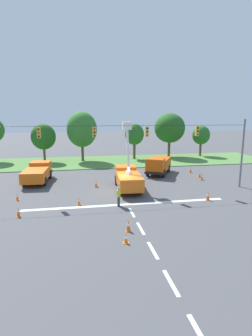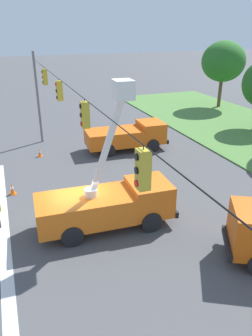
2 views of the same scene
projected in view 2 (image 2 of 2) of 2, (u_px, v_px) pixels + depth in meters
ground_plane at (78, 221)px, 16.39m from camera, size 200.00×200.00×0.00m
signal_gantry at (72, 133)px, 14.52m from camera, size 26.20×0.33×7.20m
tree_far_west at (223, 62)px, 36.89m from camera, size 4.84×4.89×7.48m
utility_truck_bucket_lift at (108, 202)px, 15.45m from camera, size 2.64×6.65×6.93m
utility_truck_support_far at (128, 136)px, 25.39m from camera, size 2.76×6.34×2.06m
traffic_cone_foreground_right at (113, 186)px, 19.02m from camera, size 0.36×0.36×0.82m
traffic_cone_mid_left at (12, 189)px, 18.83m from camera, size 0.36×0.36×0.69m
traffic_cone_lane_edge_b at (40, 153)px, 24.27m from camera, size 0.36×0.36×0.63m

